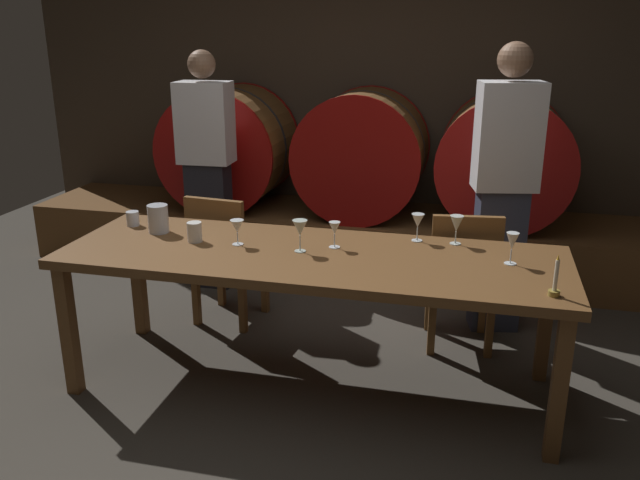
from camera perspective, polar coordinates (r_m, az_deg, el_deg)
The scene contains 21 objects.
ground_plane at distance 3.57m, azimuth -3.32°, elevation -14.04°, with size 7.78×7.78×0.00m, color #3F3A33.
back_wall at distance 5.69m, azimuth 4.55°, elevation 11.19°, with size 5.99×0.24×2.41m, color #473A2D.
barrel_shelf at distance 5.38m, azimuth 3.32°, elevation 0.05°, with size 5.39×0.90×0.45m, color brown.
wine_barrel_left at distance 5.50m, azimuth -7.85°, elevation 7.96°, with size 0.98×0.78×0.98m.
wine_barrel_center at distance 5.20m, azimuth 3.73°, elevation 7.49°, with size 0.98×0.78×0.98m.
wine_barrel_right at distance 5.12m, azimuth 15.70°, elevation 6.69°, with size 0.98×0.78×0.98m.
dining_table at distance 3.43m, azimuth -0.76°, elevation -2.21°, with size 2.62×0.87×0.78m.
chair_left at distance 4.30m, azimuth -8.33°, elevation -1.16°, with size 0.44×0.44×0.88m.
chair_right at distance 4.00m, azimuth 12.28°, elevation -2.91°, with size 0.45×0.45×0.88m.
guest_left at distance 4.88m, azimuth -9.76°, elevation 5.99°, with size 0.39×0.26×1.74m.
guest_right at distance 4.23m, azimuth 15.65°, elevation 4.31°, with size 0.42×0.31×1.81m.
candle_center at distance 3.04m, azimuth 19.73°, elevation -3.69°, with size 0.05×0.05×0.19m.
pitcher at distance 3.83m, azimuth -13.88°, elevation 1.80°, with size 0.12×0.12×0.16m.
wine_glass_far_left at distance 3.53m, azimuth -7.21°, elevation 1.14°, with size 0.07×0.07×0.14m.
wine_glass_left at distance 3.39m, azimuth -1.76°, elevation 0.99°, with size 0.08×0.08×0.17m.
wine_glass_center_left at distance 3.46m, azimuth 1.27°, elevation 0.94°, with size 0.06×0.06×0.14m.
wine_glass_center_right at distance 3.60m, azimuth 8.49°, elevation 1.60°, with size 0.07×0.07×0.15m.
wine_glass_right at distance 3.58m, azimuth 11.78°, elevation 1.34°, with size 0.07×0.07×0.16m.
wine_glass_far_right at distance 3.35m, azimuth 16.35°, elevation -0.18°, with size 0.06×0.06×0.16m.
cup_left at distance 4.01m, azimuth -15.96°, elevation 1.81°, with size 0.07×0.07×0.09m, color silver.
cup_right at distance 3.63m, azimuth -10.84°, elevation 0.69°, with size 0.08×0.08×0.11m, color white.
Camera 1 is at (0.91, -2.88, 1.91)m, focal length 36.84 mm.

